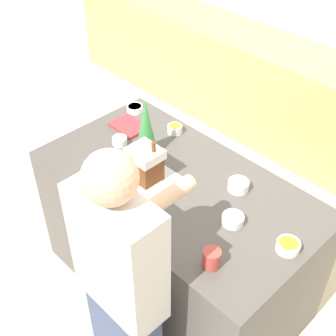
% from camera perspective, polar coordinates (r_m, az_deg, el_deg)
% --- Properties ---
extents(ground_plane, '(12.00, 12.00, 0.00)m').
position_cam_1_polar(ground_plane, '(3.26, 0.89, -13.75)').
color(ground_plane, beige).
extents(back_cabinet_block, '(6.00, 0.60, 0.90)m').
position_cam_1_polar(back_cabinet_block, '(4.11, 19.48, 5.47)').
color(back_cabinet_block, '#DBBC60').
rests_on(back_cabinet_block, ground_plane).
extents(kitchen_island, '(1.62, 0.89, 0.91)m').
position_cam_1_polar(kitchen_island, '(2.91, 0.98, -8.44)').
color(kitchen_island, '#514C47').
rests_on(kitchen_island, ground_plane).
extents(baking_tray, '(0.38, 0.30, 0.01)m').
position_cam_1_polar(baking_tray, '(2.61, -2.72, -1.26)').
color(baking_tray, silver).
rests_on(baking_tray, kitchen_island).
extents(gingerbread_house, '(0.18, 0.16, 0.26)m').
position_cam_1_polar(gingerbread_house, '(2.54, -2.78, 0.58)').
color(gingerbread_house, brown).
rests_on(gingerbread_house, baking_tray).
extents(decorative_tree, '(0.13, 0.13, 0.37)m').
position_cam_1_polar(decorative_tree, '(2.68, -2.69, 4.99)').
color(decorative_tree, '#33843D').
rests_on(decorative_tree, kitchen_island).
extents(candy_bowl_far_left, '(0.11, 0.11, 0.05)m').
position_cam_1_polar(candy_bowl_far_left, '(2.37, 7.91, -6.19)').
color(candy_bowl_far_left, white).
rests_on(candy_bowl_far_left, kitchen_island).
extents(candy_bowl_behind_tray, '(0.09, 0.09, 0.05)m').
position_cam_1_polar(candy_bowl_behind_tray, '(2.94, 0.83, 4.81)').
color(candy_bowl_behind_tray, white).
rests_on(candy_bowl_behind_tray, kitchen_island).
extents(candy_bowl_front_corner, '(0.11, 0.11, 0.04)m').
position_cam_1_polar(candy_bowl_front_corner, '(3.16, -4.06, 7.28)').
color(candy_bowl_front_corner, white).
rests_on(candy_bowl_front_corner, kitchen_island).
extents(candy_bowl_far_right, '(0.11, 0.11, 0.05)m').
position_cam_1_polar(candy_bowl_far_right, '(2.30, 14.43, -9.18)').
color(candy_bowl_far_right, white).
rests_on(candy_bowl_far_right, kitchen_island).
extents(candy_bowl_near_tray_left, '(0.12, 0.12, 0.05)m').
position_cam_1_polar(candy_bowl_near_tray_left, '(2.55, 8.58, -2.07)').
color(candy_bowl_near_tray_left, white).
rests_on(candy_bowl_near_tray_left, kitchen_island).
extents(candy_bowl_near_tray_right, '(0.09, 0.09, 0.05)m').
position_cam_1_polar(candy_bowl_near_tray_right, '(2.86, -5.98, 3.32)').
color(candy_bowl_near_tray_right, white).
rests_on(candy_bowl_near_tray_right, kitchen_island).
extents(cookbook, '(0.22, 0.17, 0.02)m').
position_cam_1_polar(cookbook, '(3.00, -4.78, 5.11)').
color(cookbook, '#B23338').
rests_on(cookbook, kitchen_island).
extents(mug, '(0.09, 0.09, 0.09)m').
position_cam_1_polar(mug, '(2.16, 5.34, -10.90)').
color(mug, '#B24238').
rests_on(mug, kitchen_island).
extents(person, '(0.43, 0.54, 1.64)m').
position_cam_1_polar(person, '(2.19, -5.55, -14.78)').
color(person, '#424C6B').
rests_on(person, ground_plane).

